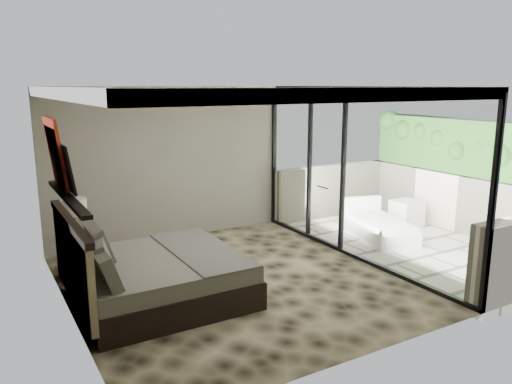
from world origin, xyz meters
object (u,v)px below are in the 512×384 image
table_lamp (75,214)px  ottoman (406,213)px  nightstand (77,260)px  lounger (378,227)px  bed (152,275)px

table_lamp → ottoman: bearing=-5.1°
nightstand → table_lamp: size_ratio=0.73×
table_lamp → lounger: (5.29, -0.86, -0.75)m
bed → lounger: size_ratio=1.25×
bed → lounger: bed is taller
lounger → table_lamp: bearing=-174.3°
nightstand → table_lamp: table_lamp is taller
bed → table_lamp: size_ratio=3.32×
table_lamp → ottoman: (6.33, -0.57, -0.68)m
ottoman → lounger: size_ratio=0.30×
ottoman → lounger: lounger is taller
ottoman → lounger: (-1.05, -0.29, -0.06)m
nightstand → bed: bearing=-80.0°
bed → nightstand: bed is taller
lounger → nightstand: bearing=-173.9°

